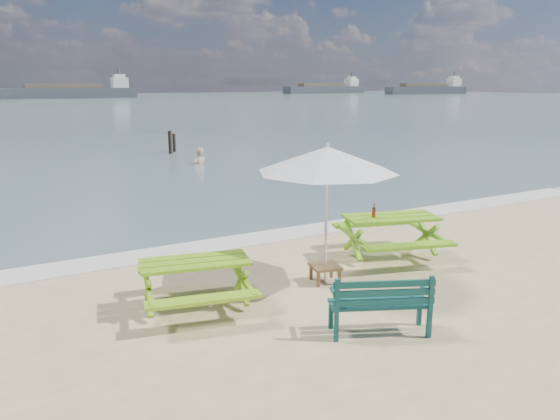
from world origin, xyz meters
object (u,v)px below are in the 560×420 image
park_bench (379,315)px  side_table (325,273)px  picnic_table_left (196,286)px  swimmer (200,170)px  beer_bottle (374,213)px  patio_umbrella (327,160)px  picnic_table_right (390,238)px

park_bench → side_table: size_ratio=2.49×
picnic_table_left → park_bench: size_ratio=1.47×
picnic_table_left → swimmer: (5.55, 13.92, -0.63)m
side_table → beer_bottle: (1.47, 0.56, 0.76)m
patio_umbrella → beer_bottle: size_ratio=10.36×
side_table → swimmer: (3.25, 13.95, -0.42)m
picnic_table_left → patio_umbrella: size_ratio=0.73×
picnic_table_left → park_bench: 2.71m
patio_umbrella → swimmer: size_ratio=1.49×
picnic_table_left → picnic_table_right: bearing=6.1°
park_bench → swimmer: size_ratio=0.74×
picnic_table_right → park_bench: 3.34m
patio_umbrella → park_bench: bearing=-103.2°
park_bench → beer_bottle: beer_bottle is taller
picnic_table_left → swimmer: size_ratio=1.09×
picnic_table_left → patio_umbrella: bearing=-0.9°
park_bench → swimmer: bearing=76.9°
picnic_table_left → swimmer: 14.99m
picnic_table_left → side_table: 2.31m
picnic_table_left → patio_umbrella: patio_umbrella is taller
park_bench → swimmer: 16.34m
swimmer → picnic_table_right: bearing=-96.0°
picnic_table_left → patio_umbrella: (2.30, -0.03, 1.73)m
park_bench → beer_bottle: (1.93, 2.51, 0.66)m
park_bench → picnic_table_left: bearing=132.8°
picnic_table_left → beer_bottle: bearing=7.9°
picnic_table_left → park_bench: bearing=-47.2°
picnic_table_right → side_table: picnic_table_right is taller
picnic_table_left → swimmer: bearing=68.3°
patio_umbrella → swimmer: 14.51m
beer_bottle → park_bench: bearing=-127.5°
beer_bottle → patio_umbrella: bearing=-159.2°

